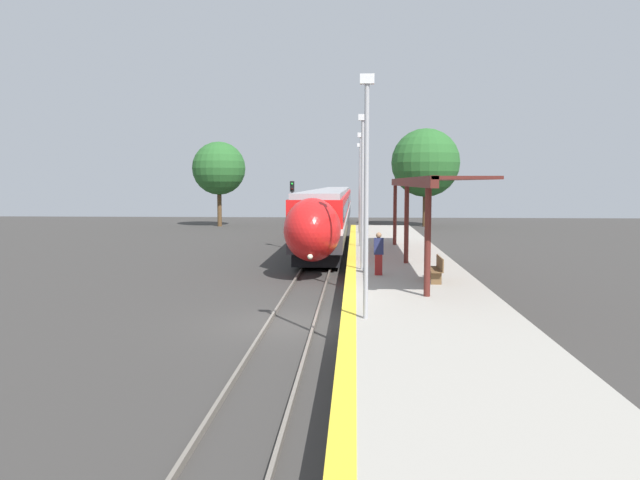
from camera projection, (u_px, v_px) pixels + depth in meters
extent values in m
plane|color=#383533|center=(292.00, 324.00, 19.63)|extent=(120.00, 120.00, 0.00)
cube|color=slate|center=(269.00, 321.00, 19.66)|extent=(0.08, 90.00, 0.15)
cube|color=slate|center=(315.00, 322.00, 19.58)|extent=(0.08, 90.00, 0.15)
cube|color=black|center=(325.00, 241.00, 40.87)|extent=(2.41, 19.96, 0.73)
cube|color=#38383D|center=(325.00, 229.00, 40.79)|extent=(2.74, 21.70, 0.93)
cube|color=white|center=(325.00, 219.00, 40.73)|extent=(2.75, 21.70, 0.32)
cube|color=red|center=(325.00, 206.00, 40.65)|extent=(2.74, 21.70, 1.41)
cube|color=black|center=(325.00, 207.00, 40.66)|extent=(2.77, 19.96, 0.77)
cube|color=#9E9EA3|center=(325.00, 193.00, 40.57)|extent=(2.47, 21.70, 0.30)
cylinder|color=black|center=(305.00, 258.00, 33.14)|extent=(0.12, 0.91, 0.91)
cylinder|color=black|center=(332.00, 258.00, 33.06)|extent=(0.12, 0.91, 0.91)
cylinder|color=black|center=(308.00, 253.00, 35.32)|extent=(0.12, 0.91, 0.91)
cylinder|color=black|center=(333.00, 253.00, 35.24)|extent=(0.12, 0.91, 0.91)
cylinder|color=black|center=(319.00, 236.00, 46.51)|extent=(0.12, 0.91, 0.91)
cylinder|color=black|center=(339.00, 236.00, 46.43)|extent=(0.12, 0.91, 0.91)
cylinder|color=black|center=(321.00, 234.00, 48.70)|extent=(0.12, 0.91, 0.91)
cylinder|color=black|center=(339.00, 234.00, 48.62)|extent=(0.12, 0.91, 0.91)
ellipsoid|color=red|center=(312.00, 230.00, 28.63)|extent=(2.63, 3.90, 2.92)
ellipsoid|color=black|center=(312.00, 220.00, 28.10)|extent=(1.92, 2.28, 1.48)
sphere|color=#F9F4CC|center=(310.00, 257.00, 27.27)|extent=(0.24, 0.24, 0.24)
cube|color=black|center=(336.00, 221.00, 63.23)|extent=(2.41, 19.96, 0.73)
cube|color=#38383D|center=(336.00, 212.00, 63.16)|extent=(2.74, 21.70, 0.93)
cube|color=white|center=(336.00, 206.00, 63.10)|extent=(2.75, 21.70, 0.32)
cube|color=red|center=(336.00, 198.00, 63.02)|extent=(2.74, 21.70, 1.41)
cube|color=black|center=(336.00, 198.00, 63.03)|extent=(2.77, 19.96, 0.77)
cube|color=#9E9EA3|center=(336.00, 189.00, 62.94)|extent=(2.47, 21.70, 0.30)
cylinder|color=black|center=(325.00, 227.00, 55.50)|extent=(0.12, 0.91, 0.91)
cylinder|color=black|center=(341.00, 227.00, 55.42)|extent=(0.12, 0.91, 0.91)
cylinder|color=black|center=(326.00, 226.00, 57.69)|extent=(0.12, 0.91, 0.91)
cylinder|color=black|center=(342.00, 226.00, 57.61)|extent=(0.12, 0.91, 0.91)
cylinder|color=black|center=(331.00, 219.00, 68.88)|extent=(0.12, 0.91, 0.91)
cylinder|color=black|center=(344.00, 219.00, 68.80)|extent=(0.12, 0.91, 0.91)
cylinder|color=black|center=(332.00, 217.00, 71.07)|extent=(0.12, 0.91, 0.91)
cylinder|color=black|center=(344.00, 217.00, 70.98)|extent=(0.12, 0.91, 0.91)
cube|color=#9E998E|center=(420.00, 311.00, 19.36)|extent=(4.78, 64.00, 0.94)
cube|color=yellow|center=(350.00, 295.00, 19.44)|extent=(0.40, 64.00, 0.01)
cube|color=brown|center=(436.00, 278.00, 21.40)|extent=(0.36, 0.06, 0.42)
cube|color=brown|center=(432.00, 273.00, 22.63)|extent=(0.36, 0.06, 0.42)
cube|color=brown|center=(434.00, 269.00, 22.00)|extent=(0.44, 1.66, 0.03)
cube|color=brown|center=(440.00, 263.00, 21.96)|extent=(0.04, 1.66, 0.44)
cube|color=maroon|center=(379.00, 265.00, 23.59)|extent=(0.28, 0.20, 0.79)
cube|color=navy|center=(379.00, 246.00, 23.52)|extent=(0.36, 0.22, 0.62)
sphere|color=#936B4C|center=(379.00, 235.00, 23.48)|extent=(0.21, 0.21, 0.21)
cylinder|color=#59595E|center=(292.00, 221.00, 41.42)|extent=(0.14, 0.14, 3.83)
cube|color=black|center=(292.00, 186.00, 41.21)|extent=(0.28, 0.20, 0.70)
sphere|color=#1ED833|center=(292.00, 184.00, 41.09)|extent=(0.14, 0.14, 0.14)
sphere|color=#330A0A|center=(292.00, 189.00, 41.12)|extent=(0.14, 0.14, 0.14)
cylinder|color=#9E9EA3|center=(366.00, 203.00, 15.81)|extent=(0.12, 0.12, 5.95)
cube|color=silver|center=(367.00, 79.00, 15.53)|extent=(0.36, 0.20, 0.24)
cylinder|color=#9E9EA3|center=(362.00, 196.00, 24.95)|extent=(0.12, 0.12, 5.95)
cube|color=silver|center=(363.00, 117.00, 24.66)|extent=(0.36, 0.20, 0.24)
cylinder|color=#9E9EA3|center=(361.00, 192.00, 34.09)|extent=(0.12, 0.12, 5.95)
cube|color=silver|center=(361.00, 135.00, 33.80)|extent=(0.36, 0.20, 0.24)
cylinder|color=#9E9EA3|center=(360.00, 190.00, 43.22)|extent=(0.12, 0.12, 5.95)
cube|color=silver|center=(360.00, 145.00, 42.94)|extent=(0.36, 0.20, 0.24)
cylinder|color=#511E19|center=(428.00, 241.00, 19.06)|extent=(0.20, 0.20, 3.41)
cylinder|color=#511E19|center=(406.00, 224.00, 26.99)|extent=(0.20, 0.20, 3.41)
cylinder|color=#511E19|center=(395.00, 214.00, 34.91)|extent=(0.20, 0.20, 3.41)
cube|color=#511E19|center=(407.00, 182.00, 26.82)|extent=(0.24, 18.94, 0.36)
cube|color=#511E19|center=(428.00, 179.00, 26.76)|extent=(2.00, 18.94, 0.10)
cylinder|color=brown|center=(220.00, 208.00, 63.13)|extent=(0.44, 0.44, 3.73)
sphere|color=#286028|center=(219.00, 168.00, 62.76)|extent=(5.33, 5.33, 5.33)
cylinder|color=brown|center=(425.00, 208.00, 62.83)|extent=(0.44, 0.44, 3.67)
sphere|color=#286028|center=(426.00, 163.00, 62.41)|extent=(6.84, 6.84, 6.84)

